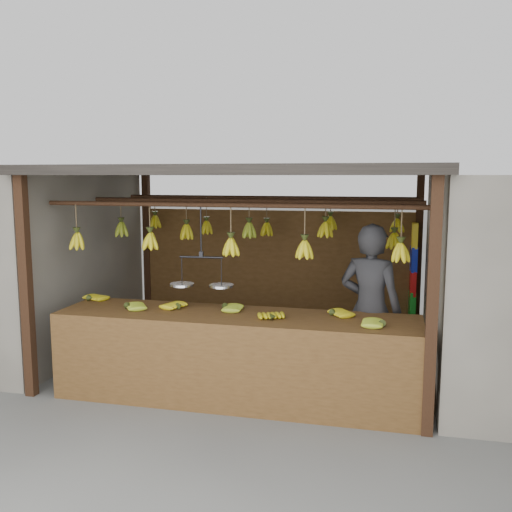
# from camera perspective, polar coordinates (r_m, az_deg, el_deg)

# --- Properties ---
(ground) EXTENTS (80.00, 80.00, 0.00)m
(ground) POSITION_cam_1_polar(r_m,az_deg,el_deg) (7.12, -0.57, -10.75)
(ground) COLOR #5B5B57
(stall) EXTENTS (4.30, 3.30, 2.40)m
(stall) POSITION_cam_1_polar(r_m,az_deg,el_deg) (7.07, 0.05, 5.43)
(stall) COLOR black
(stall) RESTS_ON ground
(counter) EXTENTS (3.71, 0.84, 0.96)m
(counter) POSITION_cam_1_polar(r_m,az_deg,el_deg) (5.74, -2.41, -7.95)
(counter) COLOR #57381A
(counter) RESTS_ON ground
(hanging_bananas) EXTENTS (3.57, 2.22, 0.39)m
(hanging_bananas) POSITION_cam_1_polar(r_m,az_deg,el_deg) (6.78, -0.52, 2.25)
(hanging_bananas) COLOR gold
(hanging_bananas) RESTS_ON ground
(balance_scale) EXTENTS (0.67, 0.28, 0.85)m
(balance_scale) POSITION_cam_1_polar(r_m,az_deg,el_deg) (5.96, -5.46, -2.45)
(balance_scale) COLOR black
(balance_scale) RESTS_ON ground
(vendor) EXTENTS (0.76, 0.60, 1.81)m
(vendor) POSITION_cam_1_polar(r_m,az_deg,el_deg) (6.10, 11.35, -5.27)
(vendor) COLOR #262628
(vendor) RESTS_ON ground
(bag_bundles) EXTENTS (0.08, 0.26, 1.27)m
(bag_bundles) POSITION_cam_1_polar(r_m,az_deg,el_deg) (8.00, 15.46, -1.40)
(bag_bundles) COLOR yellow
(bag_bundles) RESTS_ON ground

